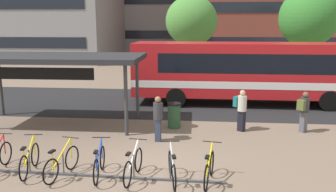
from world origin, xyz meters
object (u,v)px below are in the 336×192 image
at_px(transit_shelter, 54,60).
at_px(commuter_black_pack_3, 158,115).
at_px(parked_bicycle_yellow_1, 30,160).
at_px(trash_bin, 174,115).
at_px(commuter_olive_pack_0, 304,109).
at_px(parked_bicycle_white_4, 133,166).
at_px(city_bus, 248,71).
at_px(street_tree_0, 191,21).
at_px(parked_bicycle_yellow_2, 62,163).
at_px(parked_bicycle_yellow_6, 209,169).
at_px(street_tree_1, 309,18).
at_px(commuter_teal_pack_2, 241,108).
at_px(parked_bicycle_blue_3, 99,164).
at_px(parked_bicycle_silver_5, 172,169).

relative_size(transit_shelter, commuter_black_pack_3, 4.36).
bearing_deg(parked_bicycle_yellow_1, trash_bin, -47.00).
bearing_deg(commuter_olive_pack_0, trash_bin, 134.33).
height_order(parked_bicycle_white_4, commuter_black_pack_3, commuter_black_pack_3).
xyz_separation_m(parked_bicycle_white_4, trash_bin, (0.74, 4.93, 0.13)).
relative_size(city_bus, commuter_olive_pack_0, 7.51).
xyz_separation_m(transit_shelter, street_tree_0, (5.17, 13.88, 1.62)).
distance_m(city_bus, commuter_black_pack_3, 7.50).
xyz_separation_m(parked_bicycle_yellow_2, street_tree_0, (3.00, 18.86, 3.98)).
xyz_separation_m(parked_bicycle_yellow_6, street_tree_1, (7.78, 19.20, 4.22)).
relative_size(commuter_olive_pack_0, street_tree_0, 0.26).
bearing_deg(commuter_black_pack_3, city_bus, 149.89).
bearing_deg(parked_bicycle_yellow_2, street_tree_0, 2.49).
distance_m(city_bus, commuter_olive_pack_0, 5.11).
bearing_deg(trash_bin, parked_bicycle_yellow_6, -75.15).
bearing_deg(commuter_teal_pack_2, trash_bin, -140.60).
relative_size(parked_bicycle_yellow_2, commuter_black_pack_3, 1.03).
distance_m(parked_bicycle_blue_3, transit_shelter, 6.31).
bearing_deg(parked_bicycle_blue_3, commuter_teal_pack_2, -49.36).
height_order(parked_bicycle_silver_5, commuter_olive_pack_0, commuter_olive_pack_0).
height_order(street_tree_0, street_tree_1, street_tree_1).
bearing_deg(trash_bin, parked_bicycle_blue_3, -109.26).
height_order(city_bus, parked_bicycle_white_4, city_bus).
relative_size(parked_bicycle_white_4, transit_shelter, 0.24).
xyz_separation_m(parked_bicycle_yellow_2, street_tree_1, (11.84, 19.19, 4.22)).
bearing_deg(parked_bicycle_blue_3, parked_bicycle_yellow_6, -98.07).
bearing_deg(parked_bicycle_silver_5, city_bus, -28.74).
height_order(commuter_olive_pack_0, commuter_teal_pack_2, commuter_teal_pack_2).
xyz_separation_m(city_bus, commuter_black_pack_3, (-3.93, -6.33, -0.83)).
relative_size(parked_bicycle_yellow_1, commuter_teal_pack_2, 1.04).
height_order(parked_bicycle_white_4, commuter_teal_pack_2, commuter_teal_pack_2).
xyz_separation_m(parked_bicycle_yellow_2, parked_bicycle_yellow_6, (4.05, -0.01, 0.00)).
xyz_separation_m(parked_bicycle_silver_5, street_tree_1, (8.76, 19.27, 4.22)).
bearing_deg(parked_bicycle_white_4, parked_bicycle_yellow_2, 96.58).
bearing_deg(commuter_olive_pack_0, parked_bicycle_yellow_1, 163.90).
distance_m(city_bus, street_tree_0, 10.14).
bearing_deg(commuter_teal_pack_2, street_tree_1, 109.34).
xyz_separation_m(parked_bicycle_yellow_2, commuter_teal_pack_2, (5.40, 4.77, 0.56)).
relative_size(parked_bicycle_yellow_2, street_tree_0, 0.27).
bearing_deg(city_bus, parked_bicycle_blue_3, 61.68).
bearing_deg(commuter_olive_pack_0, parked_bicycle_white_4, 175.54).
bearing_deg(city_bus, street_tree_0, -70.52).
distance_m(parked_bicycle_yellow_2, parked_bicycle_yellow_6, 4.05).
relative_size(parked_bicycle_yellow_6, commuter_teal_pack_2, 1.04).
bearing_deg(parked_bicycle_silver_5, commuter_black_pack_3, 2.47).
bearing_deg(parked_bicycle_blue_3, city_bus, -35.04).
bearing_deg(transit_shelter, commuter_olive_pack_0, -1.94).
height_order(parked_bicycle_blue_3, parked_bicycle_white_4, same).
xyz_separation_m(transit_shelter, street_tree_1, (14.00, 14.22, 1.87)).
height_order(parked_bicycle_yellow_1, trash_bin, trash_bin).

